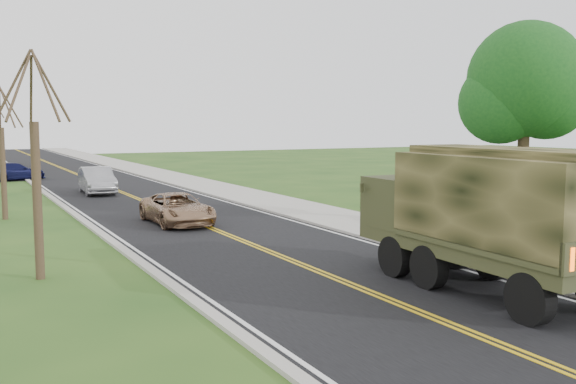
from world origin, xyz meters
TOP-DOWN VIEW (x-y plane):
  - ground at (0.00, 0.00)m, footprint 160.00×160.00m
  - road at (0.00, 40.00)m, footprint 8.00×120.00m
  - curb_right at (4.15, 40.00)m, footprint 0.30×120.00m
  - sidewalk_right at (5.90, 40.00)m, footprint 3.20×120.00m
  - curb_left at (-4.15, 40.00)m, footprint 0.30×120.00m
  - leafy_tree at (11.00, 10.01)m, footprint 4.83×4.50m
  - bare_tree_a at (-7.00, 10.00)m, footprint 1.93×2.26m
  - bare_tree_b at (-7.00, 22.00)m, footprint 1.83×2.14m
  - military_truck at (2.58, 3.47)m, footprint 2.67×7.25m
  - suv_champagne at (-0.80, 17.30)m, footprint 2.17×4.60m
  - sedan_silver at (-1.41, 30.43)m, footprint 1.89×4.82m
  - pickup_navy at (11.48, 10.16)m, footprint 6.07×3.71m
  - lot_car_navy at (-5.00, 42.00)m, footprint 4.87×3.46m

SIDE VIEW (x-z plane):
  - ground at x=0.00m, z-range 0.00..0.00m
  - road at x=0.00m, z-range 0.00..0.01m
  - sidewalk_right at x=5.90m, z-range 0.00..0.10m
  - curb_left at x=-4.15m, z-range 0.00..0.10m
  - curb_right at x=4.15m, z-range 0.00..0.12m
  - suv_champagne at x=-0.80m, z-range 0.00..1.27m
  - lot_car_navy at x=-5.00m, z-range 0.00..1.31m
  - sedan_silver at x=-1.41m, z-range 0.00..1.56m
  - pickup_navy at x=11.48m, z-range 0.00..1.64m
  - military_truck at x=2.58m, z-range 0.26..3.85m
  - bare_tree_b at x=-7.00m, z-range -0.39..5.34m
  - bare_tree_a at x=-7.00m, z-range -0.41..5.66m
  - leafy_tree at x=11.00m, z-range 1.44..9.54m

